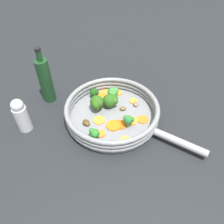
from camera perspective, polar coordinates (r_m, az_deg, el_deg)
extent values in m
plane|color=black|center=(0.74, 0.00, -1.54)|extent=(4.00, 4.00, 0.00)
cylinder|color=gray|center=(0.74, 0.00, -1.19)|extent=(0.29, 0.29, 0.01)
torus|color=gray|center=(0.73, 0.00, -0.40)|extent=(0.31, 0.31, 0.02)
torus|color=gray|center=(0.72, 0.00, 0.48)|extent=(0.31, 0.31, 0.02)
torus|color=gray|center=(0.71, 0.00, 1.38)|extent=(0.31, 0.31, 0.02)
cylinder|color=#999B9E|center=(0.68, 17.13, -7.46)|extent=(0.13, 0.14, 0.02)
sphere|color=gray|center=(0.67, 8.15, -7.03)|extent=(0.01, 0.01, 0.01)
sphere|color=gray|center=(0.72, 10.96, -2.59)|extent=(0.01, 0.01, 0.01)
cylinder|color=orange|center=(0.79, -1.38, 3.03)|extent=(0.04, 0.04, 0.00)
cylinder|color=gold|center=(0.80, -0.96, 3.98)|extent=(0.06, 0.06, 0.00)
cylinder|color=#E05E13|center=(0.70, 2.20, -3.29)|extent=(0.06, 0.06, 0.00)
cylinder|color=orange|center=(0.79, 5.64, 2.87)|extent=(0.04, 0.04, 0.01)
cylinder|color=orange|center=(0.70, 0.33, -3.57)|extent=(0.06, 0.06, 0.01)
cylinder|color=orange|center=(0.73, 8.08, -1.97)|extent=(0.04, 0.04, 0.00)
cylinder|color=orange|center=(0.68, -2.89, -5.63)|extent=(0.04, 0.04, 0.01)
cylinder|color=orange|center=(0.82, 1.61, 5.04)|extent=(0.04, 0.04, 0.01)
cylinder|color=orange|center=(0.72, -3.37, -2.14)|extent=(0.05, 0.05, 0.00)
cylinder|color=orange|center=(0.80, -2.83, 4.12)|extent=(0.04, 0.04, 0.01)
cylinder|color=orange|center=(0.66, 3.57, -7.52)|extent=(0.04, 0.04, 0.00)
cylinder|color=orange|center=(0.72, 5.17, -2.31)|extent=(0.06, 0.06, 0.00)
cylinder|color=orange|center=(0.82, -1.84, 4.87)|extent=(0.06, 0.06, 0.00)
cylinder|color=#83B464|center=(0.76, -0.60, 1.84)|extent=(0.02, 0.02, 0.02)
sphere|color=#295919|center=(0.75, -0.61, 2.97)|extent=(0.05, 0.05, 0.05)
sphere|color=#2A631A|center=(0.74, 0.59, 2.97)|extent=(0.03, 0.03, 0.03)
sphere|color=#245B12|center=(0.74, 0.59, 3.56)|extent=(0.03, 0.03, 0.03)
cylinder|color=#7CA56E|center=(0.80, -4.66, 4.27)|extent=(0.01, 0.01, 0.01)
sphere|color=#1A4713|center=(0.79, -4.72, 5.09)|extent=(0.03, 0.03, 0.03)
sphere|color=#174610|center=(0.78, -4.12, 5.09)|extent=(0.02, 0.02, 0.02)
sphere|color=#16420D|center=(0.78, -4.67, 4.70)|extent=(0.02, 0.02, 0.02)
cylinder|color=#6B894D|center=(0.66, -4.40, -6.62)|extent=(0.01, 0.01, 0.02)
sphere|color=#2C7326|center=(0.65, -4.49, -5.65)|extent=(0.03, 0.03, 0.03)
sphere|color=#2E7828|center=(0.65, -5.30, -5.14)|extent=(0.02, 0.02, 0.02)
sphere|color=#30742F|center=(0.65, -5.24, -4.93)|extent=(0.02, 0.02, 0.02)
sphere|color=#247322|center=(0.64, -4.58, -6.07)|extent=(0.02, 0.02, 0.02)
cylinder|color=#81A86B|center=(0.79, 0.19, 4.07)|extent=(0.01, 0.01, 0.02)
sphere|color=#3B7F36|center=(0.78, 0.19, 5.13)|extent=(0.04, 0.04, 0.04)
sphere|color=#448736|center=(0.78, 1.13, 5.66)|extent=(0.02, 0.02, 0.02)
sphere|color=#378234|center=(0.77, -0.26, 4.96)|extent=(0.02, 0.02, 0.02)
sphere|color=#3F8136|center=(0.77, 0.18, 4.65)|extent=(0.02, 0.02, 0.02)
cylinder|color=#7FA857|center=(0.70, 4.27, -3.14)|extent=(0.01, 0.01, 0.02)
sphere|color=#277130|center=(0.68, 4.35, -2.13)|extent=(0.03, 0.03, 0.03)
sphere|color=#31772F|center=(0.68, 3.64, -1.57)|extent=(0.02, 0.02, 0.02)
sphere|color=#287628|center=(0.68, 5.23, -1.90)|extent=(0.02, 0.02, 0.02)
cylinder|color=#8BAE6D|center=(0.75, -3.88, 1.31)|extent=(0.02, 0.02, 0.02)
sphere|color=#2A5C16|center=(0.73, -3.97, 2.61)|extent=(0.05, 0.05, 0.05)
sphere|color=#2F561C|center=(0.72, -3.47, 2.28)|extent=(0.03, 0.03, 0.03)
sphere|color=#2D6115|center=(0.72, -4.07, 1.94)|extent=(0.03, 0.03, 0.03)
ellipsoid|color=brown|center=(0.71, -6.73, -2.77)|extent=(0.04, 0.03, 0.01)
ellipsoid|color=brown|center=(0.78, -3.21, 2.88)|extent=(0.04, 0.04, 0.01)
ellipsoid|color=#7D6A4B|center=(0.77, 6.25, 2.13)|extent=(0.03, 0.03, 0.01)
ellipsoid|color=brown|center=(0.75, 2.89, 0.91)|extent=(0.02, 0.02, 0.01)
cylinder|color=silver|center=(0.73, -22.31, -1.60)|extent=(0.04, 0.04, 0.09)
sphere|color=silver|center=(0.70, -23.55, 1.62)|extent=(0.04, 0.04, 0.04)
cylinder|color=#193D1E|center=(0.80, -16.93, 7.72)|extent=(0.04, 0.04, 0.16)
cylinder|color=#193D1E|center=(0.75, -18.54, 13.81)|extent=(0.02, 0.02, 0.04)
cylinder|color=black|center=(0.74, -18.94, 15.26)|extent=(0.02, 0.02, 0.01)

